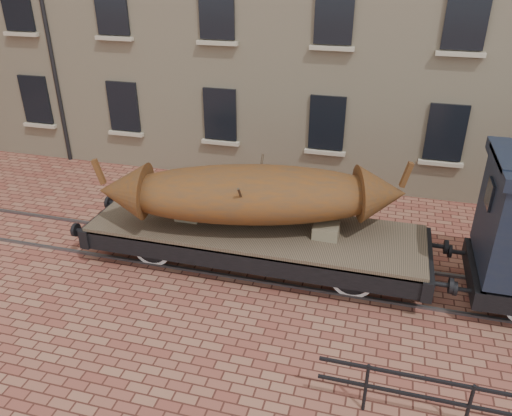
# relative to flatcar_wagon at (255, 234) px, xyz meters

# --- Properties ---
(ground) EXTENTS (90.00, 90.00, 0.00)m
(ground) POSITION_rel_flatcar_wagon_xyz_m (-0.06, -0.00, -0.84)
(ground) COLOR brown
(rail_track) EXTENTS (30.00, 1.52, 0.06)m
(rail_track) POSITION_rel_flatcar_wagon_xyz_m (-0.06, -0.00, -0.81)
(rail_track) COLOR #59595E
(rail_track) RESTS_ON ground
(flatcar_wagon) EXTENTS (8.97, 2.43, 1.35)m
(flatcar_wagon) POSITION_rel_flatcar_wagon_xyz_m (0.00, 0.00, 0.00)
(flatcar_wagon) COLOR brown
(flatcar_wagon) RESTS_ON ground
(iron_boat) EXTENTS (7.20, 3.44, 1.71)m
(iron_boat) POSITION_rel_flatcar_wagon_xyz_m (-0.09, -0.00, 1.08)
(iron_boat) COLOR brown
(iron_boat) RESTS_ON flatcar_wagon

